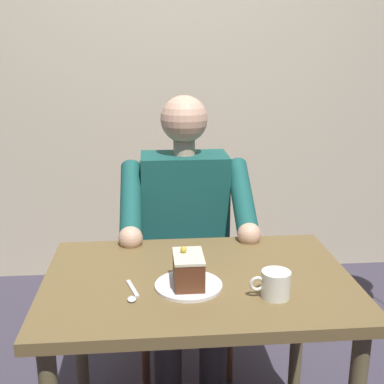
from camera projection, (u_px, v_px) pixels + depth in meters
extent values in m
cube|color=beige|center=(171.00, 33.00, 2.92)|extent=(6.40, 0.12, 3.00)
cube|color=brown|center=(198.00, 282.00, 1.56)|extent=(0.97, 0.67, 0.04)
cylinder|color=brown|center=(298.00, 327.00, 1.96)|extent=(0.05, 0.05, 0.69)
cylinder|color=brown|center=(80.00, 337.00, 1.88)|extent=(0.05, 0.05, 0.69)
cube|color=brown|center=(184.00, 271.00, 2.21)|extent=(0.42, 0.42, 0.04)
cube|color=brown|center=(181.00, 206.00, 2.33)|extent=(0.38, 0.04, 0.45)
cylinder|color=brown|center=(230.00, 335.00, 2.12)|extent=(0.04, 0.04, 0.45)
cylinder|color=brown|center=(145.00, 339.00, 2.09)|extent=(0.04, 0.04, 0.45)
cylinder|color=brown|center=(218.00, 295.00, 2.46)|extent=(0.04, 0.04, 0.45)
cylinder|color=brown|center=(145.00, 298.00, 2.43)|extent=(0.04, 0.04, 0.45)
cube|color=#164F49|center=(184.00, 213.00, 2.12)|extent=(0.36, 0.22, 0.51)
sphere|color=#D4A687|center=(184.00, 119.00, 2.01)|extent=(0.19, 0.19, 0.19)
cylinder|color=#D4A687|center=(184.00, 147.00, 2.04)|extent=(0.09, 0.09, 0.06)
cylinder|color=#164F49|center=(242.00, 196.00, 1.97)|extent=(0.08, 0.33, 0.26)
sphere|color=#D4A687|center=(249.00, 234.00, 1.85)|extent=(0.09, 0.09, 0.09)
cylinder|color=#164F49|center=(131.00, 199.00, 1.93)|extent=(0.08, 0.33, 0.26)
sphere|color=#D4A687|center=(131.00, 238.00, 1.81)|extent=(0.09, 0.09, 0.09)
cylinder|color=#363330|center=(208.00, 284.00, 2.09)|extent=(0.13, 0.38, 0.14)
cylinder|color=#363330|center=(165.00, 286.00, 2.07)|extent=(0.13, 0.38, 0.14)
cylinder|color=#363330|center=(213.00, 358.00, 1.98)|extent=(0.11, 0.11, 0.43)
cylinder|color=#363330|center=(168.00, 360.00, 1.96)|extent=(0.11, 0.11, 0.43)
cylinder|color=white|center=(189.00, 285.00, 1.49)|extent=(0.20, 0.20, 0.01)
cube|color=#5A301B|center=(188.00, 271.00, 1.48)|extent=(0.09, 0.13, 0.09)
cube|color=beige|center=(188.00, 256.00, 1.46)|extent=(0.09, 0.13, 0.01)
sphere|color=gold|center=(184.00, 249.00, 1.48)|extent=(0.02, 0.02, 0.02)
cylinder|color=silver|center=(276.00, 284.00, 1.42)|extent=(0.08, 0.08, 0.08)
torus|color=silver|center=(257.00, 284.00, 1.41)|extent=(0.05, 0.01, 0.05)
cylinder|color=black|center=(276.00, 274.00, 1.41)|extent=(0.07, 0.07, 0.01)
cube|color=silver|center=(132.00, 288.00, 1.48)|extent=(0.04, 0.11, 0.01)
ellipsoid|color=silver|center=(132.00, 299.00, 1.41)|extent=(0.03, 0.04, 0.01)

